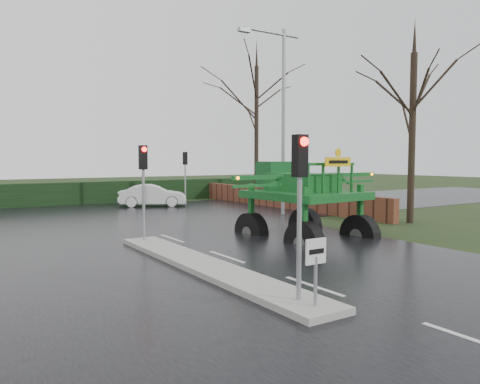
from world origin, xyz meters
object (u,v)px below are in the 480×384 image
white_sedan (153,207)px  crop_sprayer (301,187)px  keep_left_sign (316,261)px  traffic_signal_mid (143,172)px  traffic_signal_far (185,166)px  street_light_right (279,104)px  traffic_signal_near (300,181)px

white_sedan → crop_sprayer: bearing=-157.5°
keep_left_sign → traffic_signal_mid: 9.12m
traffic_signal_far → street_light_right: street_light_right is taller
white_sedan → traffic_signal_mid: bearing=-178.7°
traffic_signal_near → street_light_right: street_light_right is taller
traffic_signal_near → white_sedan: 21.77m
traffic_signal_mid → crop_sprayer: crop_sprayer is taller
traffic_signal_near → crop_sprayer: bearing=49.5°
traffic_signal_mid → street_light_right: bearing=25.4°
crop_sprayer → traffic_signal_mid: bearing=145.0°
street_light_right → traffic_signal_near: bearing=-126.1°
traffic_signal_near → white_sedan: size_ratio=0.83×
traffic_signal_far → street_light_right: size_ratio=0.35×
traffic_signal_far → crop_sprayer: (-3.01, -15.41, -0.56)m
street_light_right → keep_left_sign: bearing=-125.1°
traffic_signal_far → crop_sprayer: 15.71m
traffic_signal_mid → traffic_signal_far: (7.80, 12.52, 0.00)m
street_light_right → crop_sprayer: size_ratio=1.31×
keep_left_sign → traffic_signal_mid: (0.00, 8.99, 1.53)m
traffic_signal_far → traffic_signal_mid: bearing=58.1°
crop_sprayer → street_light_right: bearing=53.7°
traffic_signal_mid → traffic_signal_far: bearing=58.1°
traffic_signal_mid → white_sedan: size_ratio=0.83×
crop_sprayer → traffic_signal_near: bearing=-134.3°
keep_left_sign → traffic_signal_near: traffic_signal_near is taller
traffic_signal_far → white_sedan: 3.51m
keep_left_sign → street_light_right: street_light_right is taller
crop_sprayer → white_sedan: crop_sprayer is taller
traffic_signal_near → crop_sprayer: crop_sprayer is taller
street_light_right → traffic_signal_mid: bearing=-154.6°
traffic_signal_mid → crop_sprayer: 5.62m
traffic_signal_mid → keep_left_sign: bearing=-90.0°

